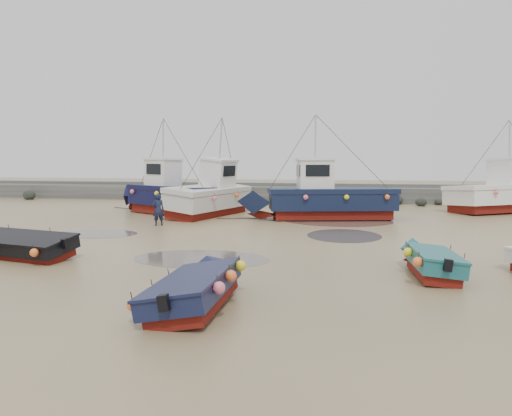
% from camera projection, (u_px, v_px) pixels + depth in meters
% --- Properties ---
extents(ground, '(120.00, 120.00, 0.00)m').
position_uv_depth(ground, '(255.00, 250.00, 20.33)').
color(ground, tan).
rests_on(ground, ground).
extents(seawall, '(60.00, 4.92, 1.50)m').
position_uv_depth(seawall, '(300.00, 194.00, 41.83)').
color(seawall, '#62625E').
rests_on(seawall, ground).
extents(puddle_a, '(5.14, 5.14, 0.01)m').
position_uv_depth(puddle_a, '(201.00, 259.00, 18.52)').
color(puddle_a, '#504841').
rests_on(puddle_a, ground).
extents(puddle_b, '(3.55, 3.55, 0.01)m').
position_uv_depth(puddle_b, '(344.00, 236.00, 23.90)').
color(puddle_b, '#504841').
rests_on(puddle_b, ground).
extents(puddle_c, '(4.19, 4.19, 0.01)m').
position_uv_depth(puddle_c, '(96.00, 234.00, 24.50)').
color(puddle_c, '#504841').
rests_on(puddle_c, ground).
extents(puddle_d, '(6.87, 6.87, 0.01)m').
position_uv_depth(puddle_d, '(339.00, 220.00, 29.87)').
color(puddle_d, '#504841').
rests_on(puddle_d, ground).
extents(dinghy_1, '(2.22, 6.13, 1.43)m').
position_uv_depth(dinghy_1, '(201.00, 283.00, 12.81)').
color(dinghy_1, maroon).
rests_on(dinghy_1, ground).
extents(dinghy_2, '(1.86, 5.10, 1.43)m').
position_uv_depth(dinghy_2, '(430.00, 257.00, 15.98)').
color(dinghy_2, maroon).
rests_on(dinghy_2, ground).
extents(dinghy_4, '(6.52, 2.88, 1.43)m').
position_uv_depth(dinghy_4, '(16.00, 243.00, 18.84)').
color(dinghy_4, maroon).
rests_on(dinghy_4, ground).
extents(cabin_boat_0, '(8.84, 5.74, 6.22)m').
position_uv_depth(cabin_boat_0, '(165.00, 193.00, 32.82)').
color(cabin_boat_0, maroon).
rests_on(cabin_boat_0, ground).
extents(cabin_boat_1, '(4.75, 9.80, 6.22)m').
position_uv_depth(cabin_boat_1, '(213.00, 194.00, 32.16)').
color(cabin_boat_1, maroon).
rests_on(cabin_boat_1, ground).
extents(cabin_boat_2, '(10.79, 4.46, 6.22)m').
position_uv_depth(cabin_boat_2, '(321.00, 197.00, 30.08)').
color(cabin_boat_2, maroon).
rests_on(cabin_boat_2, ground).
extents(cabin_boat_3, '(9.60, 6.66, 6.22)m').
position_uv_depth(cabin_boat_3, '(507.00, 192.00, 33.79)').
color(cabin_boat_3, maroon).
rests_on(cabin_boat_3, ground).
extents(person, '(0.76, 0.68, 1.75)m').
position_uv_depth(person, '(159.00, 226.00, 27.32)').
color(person, '#151B34').
rests_on(person, ground).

